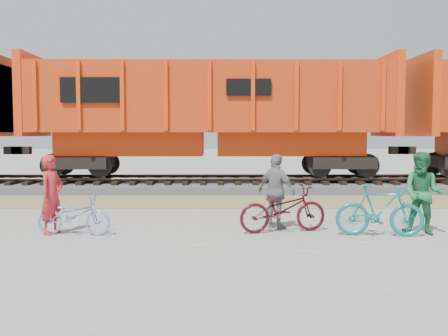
{
  "coord_description": "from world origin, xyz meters",
  "views": [
    {
      "loc": [
        -0.64,
        -10.43,
        2.21
      ],
      "look_at": [
        -0.56,
        1.5,
        1.37
      ],
      "focal_mm": 40.0,
      "sensor_mm": 36.0,
      "label": 1
    }
  ],
  "objects": [
    {
      "name": "hopper_car_center",
      "position": [
        -1.04,
        9.0,
        3.01
      ],
      "size": [
        14.0,
        3.13,
        4.65
      ],
      "color": "black",
      "rests_on": "track"
    },
    {
      "name": "bicycle_blue",
      "position": [
        -3.84,
        0.31,
        0.43
      ],
      "size": [
        1.69,
        0.74,
        0.86
      ],
      "primitive_type": "imported",
      "rotation": [
        0.0,
        0.0,
        1.46
      ],
      "color": "#769AD4",
      "rests_on": "ground"
    },
    {
      "name": "person_woman",
      "position": [
        0.64,
        0.97,
        0.87
      ],
      "size": [
        1.02,
        1.01,
        1.73
      ],
      "primitive_type": "imported",
      "rotation": [
        0.0,
        0.0,
        2.37
      ],
      "color": "gray",
      "rests_on": "ground"
    },
    {
      "name": "bicycle_maroon",
      "position": [
        0.74,
        0.57,
        0.52
      ],
      "size": [
        2.1,
        1.13,
        1.05
      ],
      "primitive_type": "imported",
      "rotation": [
        0.0,
        0.0,
        1.8
      ],
      "color": "#450F19",
      "rests_on": "ground"
    },
    {
      "name": "track",
      "position": [
        0.0,
        9.0,
        0.47
      ],
      "size": [
        120.0,
        2.6,
        0.24
      ],
      "color": "black",
      "rests_on": "ballast_bed"
    },
    {
      "name": "gravel_strip",
      "position": [
        0.0,
        5.5,
        0.01
      ],
      "size": [
        120.0,
        3.0,
        0.02
      ],
      "primitive_type": "cube",
      "color": "tan",
      "rests_on": "ground"
    },
    {
      "name": "person_man",
      "position": [
        3.76,
        0.32,
        0.9
      ],
      "size": [
        1.11,
        1.06,
        1.81
      ],
      "primitive_type": "imported",
      "rotation": [
        0.0,
        0.0,
        -0.6
      ],
      "color": "#236E3F",
      "rests_on": "ground"
    },
    {
      "name": "ballast_bed",
      "position": [
        0.0,
        9.0,
        0.15
      ],
      "size": [
        120.0,
        4.0,
        0.3
      ],
      "primitive_type": "cube",
      "color": "slate",
      "rests_on": "ground"
    },
    {
      "name": "person_solo",
      "position": [
        -4.34,
        0.41,
        0.87
      ],
      "size": [
        0.6,
        0.74,
        1.74
      ],
      "primitive_type": "imported",
      "rotation": [
        0.0,
        0.0,
        1.23
      ],
      "color": "red",
      "rests_on": "ground"
    },
    {
      "name": "bicycle_teal",
      "position": [
        2.76,
        0.12,
        0.56
      ],
      "size": [
        1.9,
        0.77,
        1.11
      ],
      "primitive_type": "imported",
      "rotation": [
        0.0,
        0.0,
        1.43
      ],
      "color": "#137C7B",
      "rests_on": "ground"
    },
    {
      "name": "ground",
      "position": [
        0.0,
        0.0,
        0.0
      ],
      "size": [
        120.0,
        120.0,
        0.0
      ],
      "primitive_type": "plane",
      "color": "#9E9E99",
      "rests_on": "ground"
    }
  ]
}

